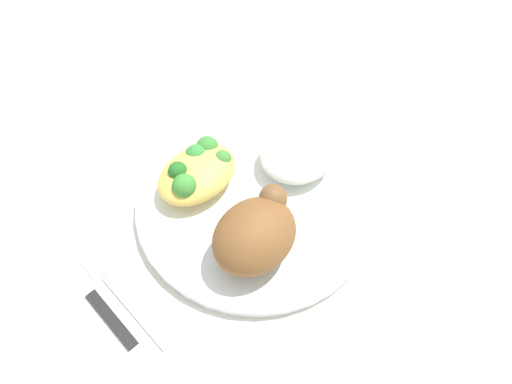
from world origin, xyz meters
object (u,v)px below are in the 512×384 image
object	(u,v)px
mac_cheese_with_broccoli	(197,171)
knife	(91,294)
roasted_chicken	(255,234)
plate	(256,201)
fork	(118,292)
rice_pile	(298,154)

from	to	relation	value
mac_cheese_with_broccoli	knife	bearing A→B (deg)	-174.09
roasted_chicken	mac_cheese_with_broccoli	size ratio (longest dim) A/B	1.02
plate	knife	world-z (taller)	plate
mac_cheese_with_broccoli	fork	bearing A→B (deg)	-166.28
rice_pile	mac_cheese_with_broccoli	size ratio (longest dim) A/B	0.93
plate	fork	world-z (taller)	plate
rice_pile	fork	size ratio (longest dim) A/B	0.68
plate	rice_pile	size ratio (longest dim) A/B	2.98
mac_cheese_with_broccoli	fork	xyz separation A→B (m)	(-0.16, -0.04, -0.04)
fork	knife	xyz separation A→B (m)	(-0.02, 0.02, 0.00)
mac_cheese_with_broccoli	knife	xyz separation A→B (m)	(-0.18, -0.02, -0.04)
rice_pile	mac_cheese_with_broccoli	world-z (taller)	mac_cheese_with_broccoli
plate	fork	bearing A→B (deg)	171.05
mac_cheese_with_broccoli	plate	bearing A→B (deg)	-65.38
plate	roasted_chicken	xyz separation A→B (m)	(-0.05, -0.05, 0.04)
mac_cheese_with_broccoli	fork	distance (m)	0.16
plate	rice_pile	bearing A→B (deg)	-0.63
rice_pile	knife	distance (m)	0.29
plate	mac_cheese_with_broccoli	distance (m)	0.08
fork	knife	bearing A→B (deg)	137.60
roasted_chicken	fork	bearing A→B (deg)	149.79
rice_pile	knife	xyz separation A→B (m)	(-0.28, 0.05, -0.03)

